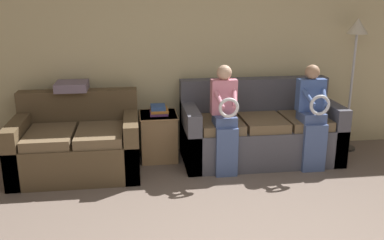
# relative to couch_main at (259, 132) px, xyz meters

# --- Properties ---
(wall_back) EXTENTS (7.37, 0.06, 2.55)m
(wall_back) POSITION_rel_couch_main_xyz_m (-0.63, 0.48, 0.93)
(wall_back) COLOR #C6B789
(wall_back) RESTS_ON ground_plane
(couch_main) EXTENTS (1.90, 0.87, 0.96)m
(couch_main) POSITION_rel_couch_main_xyz_m (0.00, 0.00, 0.00)
(couch_main) COLOR #4C4C56
(couch_main) RESTS_ON ground_plane
(couch_side) EXTENTS (1.40, 0.97, 0.89)m
(couch_side) POSITION_rel_couch_main_xyz_m (-2.19, -0.11, -0.03)
(couch_side) COLOR brown
(couch_side) RESTS_ON ground_plane
(child_left_seated) EXTENTS (0.29, 0.37, 1.23)m
(child_left_seated) POSITION_rel_couch_main_xyz_m (-0.51, -0.36, 0.34)
(child_left_seated) COLOR #475B8E
(child_left_seated) RESTS_ON ground_plane
(child_right_seated) EXTENTS (0.32, 0.37, 1.22)m
(child_right_seated) POSITION_rel_couch_main_xyz_m (0.51, -0.36, 0.32)
(child_right_seated) COLOR #475B8E
(child_right_seated) RESTS_ON ground_plane
(side_shelf) EXTENTS (0.46, 0.51, 0.57)m
(side_shelf) POSITION_rel_couch_main_xyz_m (-1.24, 0.17, -0.05)
(side_shelf) COLOR #9E7A51
(side_shelf) RESTS_ON ground_plane
(book_stack) EXTENTS (0.22, 0.29, 0.11)m
(book_stack) POSITION_rel_couch_main_xyz_m (-1.23, 0.18, 0.28)
(book_stack) COLOR #7A4284
(book_stack) RESTS_ON side_shelf
(floor_lamp) EXTENTS (0.26, 0.26, 1.70)m
(floor_lamp) POSITION_rel_couch_main_xyz_m (1.25, 0.17, 1.02)
(floor_lamp) COLOR #2D2B28
(floor_lamp) RESTS_ON ground_plane
(throw_pillow) EXTENTS (0.37, 0.37, 0.10)m
(throw_pillow) POSITION_rel_couch_main_xyz_m (-2.25, 0.23, 0.59)
(throw_pillow) COLOR slate
(throw_pillow) RESTS_ON couch_side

